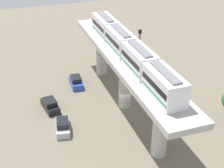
# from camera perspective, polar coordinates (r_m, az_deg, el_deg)

# --- Properties ---
(ground_plane) EXTENTS (120.00, 120.00, 0.00)m
(ground_plane) POSITION_cam_1_polar(r_m,az_deg,el_deg) (51.16, 2.19, -3.82)
(ground_plane) COLOR #706654
(viaduct) EXTENTS (5.20, 35.80, 8.35)m
(viaduct) POSITION_cam_1_polar(r_m,az_deg,el_deg) (47.96, 2.33, 2.69)
(viaduct) COLOR #B7B2AA
(viaduct) RESTS_ON ground
(train) EXTENTS (2.64, 27.45, 3.24)m
(train) POSITION_cam_1_polar(r_m,az_deg,el_deg) (45.47, 2.99, 5.88)
(train) COLOR white
(train) RESTS_ON viaduct
(parked_car_black) EXTENTS (2.44, 4.43, 1.76)m
(parked_car_black) POSITION_cam_1_polar(r_m,az_deg,el_deg) (50.85, -10.61, -3.59)
(parked_car_black) COLOR black
(parked_car_black) RESTS_ON ground
(parked_car_blue) EXTENTS (1.98, 4.27, 1.76)m
(parked_car_blue) POSITION_cam_1_polar(r_m,az_deg,el_deg) (56.64, -6.23, 0.39)
(parked_car_blue) COLOR #284CB7
(parked_car_blue) RESTS_ON ground
(parked_car_silver) EXTENTS (2.49, 4.45, 1.76)m
(parked_car_silver) POSITION_cam_1_polar(r_m,az_deg,el_deg) (46.07, -8.47, -7.20)
(parked_car_silver) COLOR #B2B5BA
(parked_car_silver) RESTS_ON ground
(tree_mid_lot) EXTENTS (3.43, 3.43, 4.84)m
(tree_mid_lot) POSITION_cam_1_polar(r_m,az_deg,el_deg) (55.79, 6.59, 2.65)
(tree_mid_lot) COLOR brown
(tree_mid_lot) RESTS_ON ground
(signal_post) EXTENTS (0.44, 0.28, 10.95)m
(signal_post) POSITION_cam_1_polar(r_m,az_deg,el_deg) (51.82, 4.64, 4.15)
(signal_post) COLOR #4C4C51
(signal_post) RESTS_ON ground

